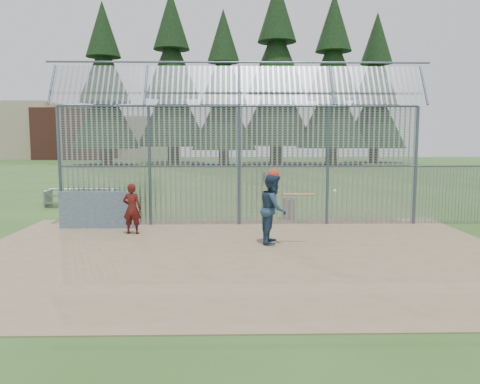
{
  "coord_description": "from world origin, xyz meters",
  "views": [
    {
      "loc": [
        -0.3,
        -12.21,
        2.95
      ],
      "look_at": [
        0.0,
        2.0,
        1.3
      ],
      "focal_mm": 35.0,
      "sensor_mm": 36.0,
      "label": 1
    }
  ],
  "objects_px": {
    "batter": "(273,209)",
    "bleacher": "(81,197)",
    "dugout_wall": "(98,210)",
    "trash_can": "(288,209)",
    "onlooker": "(132,209)"
  },
  "relations": [
    {
      "from": "bleacher",
      "to": "trash_can",
      "type": "bearing_deg",
      "value": -21.38
    },
    {
      "from": "bleacher",
      "to": "batter",
      "type": "bearing_deg",
      "value": -43.84
    },
    {
      "from": "batter",
      "to": "onlooker",
      "type": "xyz_separation_m",
      "value": [
        -4.2,
        1.34,
        -0.19
      ]
    },
    {
      "from": "batter",
      "to": "trash_can",
      "type": "relative_size",
      "value": 2.37
    },
    {
      "from": "batter",
      "to": "onlooker",
      "type": "height_order",
      "value": "batter"
    },
    {
      "from": "dugout_wall",
      "to": "bleacher",
      "type": "relative_size",
      "value": 0.83
    },
    {
      "from": "dugout_wall",
      "to": "trash_can",
      "type": "relative_size",
      "value": 3.05
    },
    {
      "from": "batter",
      "to": "onlooker",
      "type": "relative_size",
      "value": 1.25
    },
    {
      "from": "onlooker",
      "to": "trash_can",
      "type": "distance_m",
      "value": 5.79
    },
    {
      "from": "dugout_wall",
      "to": "trash_can",
      "type": "bearing_deg",
      "value": 15.28
    },
    {
      "from": "trash_can",
      "to": "bleacher",
      "type": "distance_m",
      "value": 9.25
    },
    {
      "from": "batter",
      "to": "dugout_wall",
      "type": "bearing_deg",
      "value": 77.86
    },
    {
      "from": "batter",
      "to": "bleacher",
      "type": "bearing_deg",
      "value": 56.37
    },
    {
      "from": "dugout_wall",
      "to": "batter",
      "type": "distance_m",
      "value": 5.96
    },
    {
      "from": "dugout_wall",
      "to": "bleacher",
      "type": "height_order",
      "value": "dugout_wall"
    }
  ]
}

